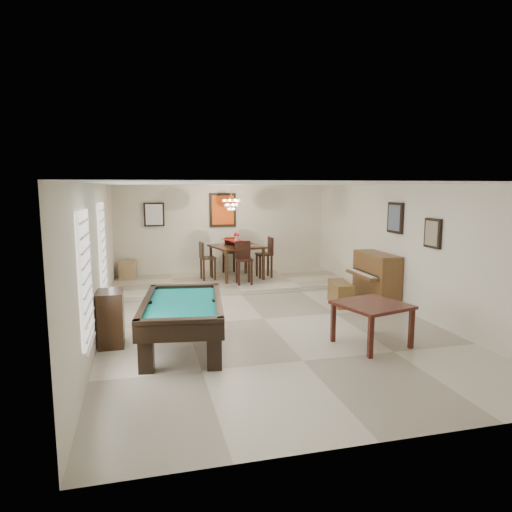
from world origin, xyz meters
name	(u,v)px	position (x,y,z in m)	size (l,w,h in m)	color
ground_plane	(263,319)	(0.00, 0.00, -0.01)	(6.00, 9.00, 0.02)	beige
wall_back	(223,231)	(0.00, 4.50, 1.30)	(6.00, 0.04, 2.60)	silver
wall_front	(385,318)	(0.00, -4.50, 1.30)	(6.00, 0.04, 2.60)	silver
wall_left	(98,259)	(-3.00, 0.00, 1.30)	(0.04, 9.00, 2.60)	silver
wall_right	(404,248)	(3.00, 0.00, 1.30)	(0.04, 9.00, 2.60)	silver
ceiling	(264,184)	(0.00, 0.00, 2.60)	(6.00, 9.00, 0.04)	white
dining_step	(231,282)	(0.00, 3.25, 0.06)	(6.00, 2.50, 0.12)	beige
window_left_front	(85,277)	(-2.97, -2.20, 1.40)	(0.06, 1.00, 1.70)	white
window_left_rear	(103,249)	(-2.97, 0.60, 1.40)	(0.06, 1.00, 1.70)	white
pool_table	(183,325)	(-1.67, -1.28, 0.38)	(1.22, 2.25, 0.75)	black
square_table	(371,324)	(1.31, -1.85, 0.35)	(1.00, 1.00, 0.69)	#36130D
upright_piano	(371,278)	(2.61, 0.60, 0.55)	(0.75, 1.33, 1.11)	brown
piano_bench	(340,293)	(1.91, 0.64, 0.25)	(0.35, 0.89, 0.50)	brown
apothecary_chest	(111,318)	(-2.78, -0.83, 0.45)	(0.40, 0.59, 0.89)	black
dining_table	(237,260)	(0.19, 3.46, 0.62)	(1.21, 1.21, 1.00)	black
flower_vase	(237,237)	(0.19, 3.46, 1.24)	(0.14, 0.14, 0.24)	red
dining_chair_south	(244,263)	(0.22, 2.70, 0.66)	(0.40, 0.40, 1.07)	black
dining_chair_north	(230,255)	(0.15, 4.21, 0.64)	(0.39, 0.39, 1.04)	black
dining_chair_west	(208,261)	(-0.58, 3.48, 0.62)	(0.37, 0.37, 1.00)	black
dining_chair_east	(264,257)	(0.94, 3.43, 0.66)	(0.40, 0.40, 1.09)	black
corner_bench	(128,270)	(-2.64, 4.15, 0.35)	(0.42, 0.52, 0.47)	tan
chandelier	(231,201)	(0.00, 3.20, 2.20)	(0.44, 0.44, 0.60)	#FFE5B2
back_painting	(223,210)	(0.00, 4.46, 1.90)	(0.75, 0.06, 0.95)	#D84C14
back_mirror	(154,215)	(-1.90, 4.46, 1.80)	(0.55, 0.06, 0.65)	white
right_picture_upper	(395,218)	(2.96, 0.30, 1.90)	(0.06, 0.55, 0.65)	slate
right_picture_lower	(433,233)	(2.96, -1.00, 1.70)	(0.06, 0.45, 0.55)	gray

